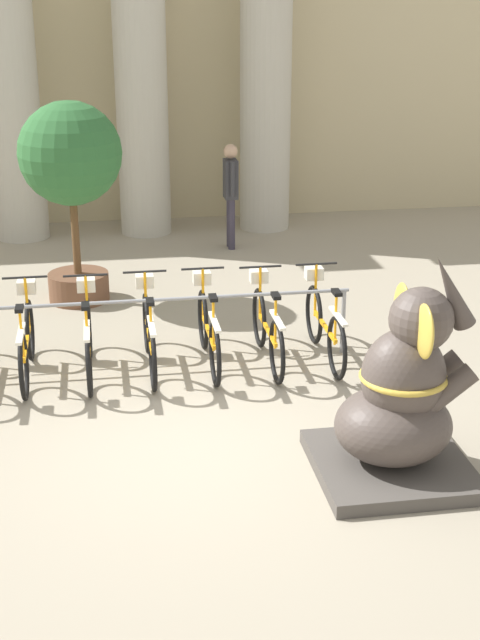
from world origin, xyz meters
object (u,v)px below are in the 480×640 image
Objects in this scene: bicycle_4 at (149,334)px; bicycle_6 at (267,328)px; bicycle_7 at (324,324)px; person_pedestrian at (231,187)px; bicycle_5 at (208,330)px; bicycle_3 at (88,338)px; elephant_statue at (401,402)px; bicycle_2 at (27,341)px; potted_tree at (71,167)px.

bicycle_4 and bicycle_6 have the same top height.
bicycle_6 is 1.00× the size of bicycle_7.
bicycle_5 is at bearing -101.62° from person_pedestrian.
bicycle_3 is 3.63m from elephant_statue.
bicycle_2 and bicycle_3 have the same top height.
elephant_statue reaches higher than bicycle_4.
bicycle_3 and bicycle_6 have the same top height.
elephant_statue is at bearing -52.61° from bicycle_4.
bicycle_2 and bicycle_6 have the same top height.
bicycle_4 is 4.88m from person_pedestrian.
potted_tree reaches higher than bicycle_6.
elephant_statue is at bearing -44.15° from bicycle_3.
bicycle_5 is 1.00× the size of bicycle_7.
bicycle_3 is 5.16m from person_pedestrian.
bicycle_3 is 0.66× the size of potted_tree.
bicycle_2 is at bearing 179.97° from bicycle_4.
potted_tree is (-2.08, 2.44, 1.38)m from bicycle_6.
bicycle_4 is (0.65, 0.03, 0.00)m from bicycle_3.
bicycle_2 is at bearing -179.55° from bicycle_5.
bicycle_7 is (0.65, 0.00, 0.00)m from bicycle_6.
bicycle_4 is (1.30, -0.00, 0.00)m from bicycle_2.
bicycle_5 is (0.65, 0.02, 0.00)m from bicycle_4.
potted_tree is (-0.13, 2.44, 1.38)m from bicycle_3.
potted_tree reaches higher than bicycle_3.
bicycle_7 is at bearing 0.18° from bicycle_3.
bicycle_6 is 3.49m from potted_tree.
bicycle_6 and bicycle_7 have the same top height.
bicycle_2 is 1.00× the size of bicycle_7.
elephant_statue reaches higher than person_pedestrian.
bicycle_7 is at bearing -41.77° from potted_tree.
bicycle_5 is (1.94, 0.02, 0.00)m from bicycle_2.
bicycle_2 is at bearing 141.81° from elephant_statue.
person_pedestrian is (2.88, 4.58, 0.58)m from bicycle_2.
bicycle_3 is at bearing -2.73° from bicycle_2.
bicycle_4 is at bearing -72.04° from potted_tree.
bicycle_6 is 4.65m from person_pedestrian.
bicycle_2 is 4.14m from elephant_statue.
bicycle_3 is 0.65m from bicycle_4.
person_pedestrian is at bearing 42.51° from potted_tree.
bicycle_2 and bicycle_7 have the same top height.
potted_tree is at bearing 120.83° from bicycle_5.
bicycle_2 is 1.00× the size of bicycle_6.
bicycle_3 and bicycle_4 have the same top height.
bicycle_4 is 0.88× the size of elephant_statue.
potted_tree is (-1.43, 2.40, 1.38)m from bicycle_5.
bicycle_4 is at bearing 127.39° from elephant_statue.
bicycle_4 is 1.04× the size of person_pedestrian.
bicycle_3 is 1.04× the size of person_pedestrian.
bicycle_5 is 1.04× the size of person_pedestrian.
bicycle_3 is 2.81m from potted_tree.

